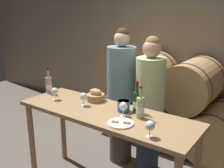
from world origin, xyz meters
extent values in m
cube|color=gray|center=(0.00, 2.10, 1.60)|extent=(10.00, 0.12, 3.20)
cylinder|color=tan|center=(-0.70, 1.52, 0.33)|extent=(0.66, 0.90, 0.66)
cylinder|color=#2D2D33|center=(-0.70, 1.24, 0.33)|extent=(0.67, 0.02, 0.67)
cylinder|color=#2D2D33|center=(-0.70, 1.81, 0.33)|extent=(0.67, 0.02, 0.67)
cylinder|color=tan|center=(0.00, 1.52, 0.33)|extent=(0.66, 0.90, 0.66)
cylinder|color=#2D2D33|center=(0.00, 1.24, 0.33)|extent=(0.67, 0.02, 0.67)
cylinder|color=#2D2D33|center=(0.00, 1.81, 0.33)|extent=(0.67, 0.02, 0.67)
cylinder|color=tan|center=(0.70, 1.52, 0.33)|extent=(0.66, 0.90, 0.66)
cylinder|color=#2D2D33|center=(0.70, 1.24, 0.33)|extent=(0.67, 0.02, 0.67)
cylinder|color=#2D2D33|center=(0.70, 1.81, 0.33)|extent=(0.67, 0.02, 0.67)
cylinder|color=tan|center=(-0.35, 1.52, 0.93)|extent=(0.66, 0.90, 0.66)
cylinder|color=#2D2D33|center=(-0.35, 1.24, 0.93)|extent=(0.67, 0.02, 0.67)
cylinder|color=#2D2D33|center=(-0.35, 1.81, 0.93)|extent=(0.67, 0.02, 0.67)
cylinder|color=tan|center=(0.35, 1.52, 0.93)|extent=(0.66, 0.90, 0.66)
cylinder|color=#2D2D33|center=(0.35, 1.24, 0.93)|extent=(0.67, 0.02, 0.67)
cylinder|color=#2D2D33|center=(0.35, 1.81, 0.93)|extent=(0.67, 0.02, 0.67)
cylinder|color=#99754C|center=(-0.87, -0.24, 0.46)|extent=(0.06, 0.06, 0.91)
cylinder|color=#99754C|center=(-0.87, 0.24, 0.46)|extent=(0.06, 0.06, 0.91)
cube|color=#99754C|center=(0.00, 0.00, 0.93)|extent=(1.85, 0.61, 0.04)
cylinder|color=#4C4238|center=(-0.25, 0.66, 0.42)|extent=(0.29, 0.29, 0.83)
cylinder|color=gray|center=(-0.25, 0.66, 1.16)|extent=(0.35, 0.35, 0.66)
sphere|color=beige|center=(-0.25, 0.66, 1.58)|extent=(0.18, 0.18, 0.18)
sphere|color=#47331E|center=(-0.25, 0.67, 1.63)|extent=(0.15, 0.15, 0.15)
cylinder|color=#2D334C|center=(0.14, 0.66, 0.39)|extent=(0.27, 0.27, 0.78)
cylinder|color=beige|center=(0.14, 0.66, 1.09)|extent=(0.33, 0.33, 0.62)
sphere|color=tan|center=(0.14, 0.66, 1.50)|extent=(0.20, 0.20, 0.20)
sphere|color=olive|center=(0.14, 0.67, 1.56)|extent=(0.17, 0.17, 0.17)
cylinder|color=#193819|center=(0.27, 0.16, 1.06)|extent=(0.07, 0.07, 0.20)
cylinder|color=#193819|center=(0.27, 0.16, 1.20)|extent=(0.03, 0.03, 0.09)
cylinder|color=maroon|center=(0.27, 0.16, 1.26)|extent=(0.03, 0.03, 0.02)
cylinder|color=white|center=(0.27, 0.16, 1.04)|extent=(0.07, 0.07, 0.06)
cylinder|color=#ADBC7F|center=(0.36, 0.07, 1.05)|extent=(0.07, 0.07, 0.19)
cylinder|color=#ADBC7F|center=(0.36, 0.07, 1.19)|extent=(0.03, 0.03, 0.09)
cylinder|color=maroon|center=(0.36, 0.07, 1.25)|extent=(0.03, 0.03, 0.02)
cylinder|color=white|center=(0.36, 0.07, 1.04)|extent=(0.07, 0.07, 0.06)
cylinder|color=#BC8E93|center=(-0.88, 0.07, 1.05)|extent=(0.07, 0.07, 0.19)
cylinder|color=#BC8E93|center=(-0.88, 0.07, 1.19)|extent=(0.03, 0.03, 0.09)
cylinder|color=black|center=(-0.88, 0.07, 1.25)|extent=(0.03, 0.03, 0.02)
cylinder|color=white|center=(-0.88, 0.07, 1.03)|extent=(0.07, 0.07, 0.06)
cylinder|color=#335693|center=(0.15, 0.11, 1.01)|extent=(0.12, 0.12, 0.11)
cylinder|color=#335693|center=(0.15, 0.11, 1.06)|extent=(0.13, 0.13, 0.01)
cylinder|color=#A87F4C|center=(-0.27, 0.19, 0.99)|extent=(0.19, 0.19, 0.07)
ellipsoid|color=tan|center=(-0.27, 0.19, 1.06)|extent=(0.15, 0.09, 0.07)
cylinder|color=white|center=(0.29, -0.15, 0.96)|extent=(0.23, 0.23, 0.01)
cube|color=#E0CC7F|center=(0.34, -0.13, 0.98)|extent=(0.07, 0.06, 0.02)
cube|color=beige|center=(0.24, -0.17, 0.98)|extent=(0.07, 0.06, 0.02)
cylinder|color=white|center=(-0.65, -0.05, 0.96)|extent=(0.06, 0.06, 0.00)
cylinder|color=white|center=(-0.65, -0.05, 0.99)|extent=(0.01, 0.01, 0.06)
sphere|color=white|center=(-0.65, -0.05, 1.05)|extent=(0.08, 0.08, 0.08)
cylinder|color=white|center=(-0.27, 0.00, 0.96)|extent=(0.06, 0.06, 0.00)
cylinder|color=white|center=(-0.27, 0.00, 0.99)|extent=(0.01, 0.01, 0.06)
sphere|color=white|center=(-0.27, 0.00, 1.05)|extent=(0.08, 0.08, 0.08)
cylinder|color=white|center=(0.21, 0.01, 0.96)|extent=(0.06, 0.06, 0.00)
cylinder|color=white|center=(0.21, 0.01, 0.99)|extent=(0.01, 0.01, 0.06)
sphere|color=white|center=(0.21, 0.01, 1.05)|extent=(0.08, 0.08, 0.08)
cylinder|color=white|center=(0.61, -0.22, 0.96)|extent=(0.06, 0.06, 0.00)
cylinder|color=white|center=(0.61, -0.22, 0.99)|extent=(0.01, 0.01, 0.06)
sphere|color=white|center=(0.61, -0.22, 1.05)|extent=(0.08, 0.08, 0.08)
camera|label=1|loc=(1.45, -1.89, 1.93)|focal=42.00mm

